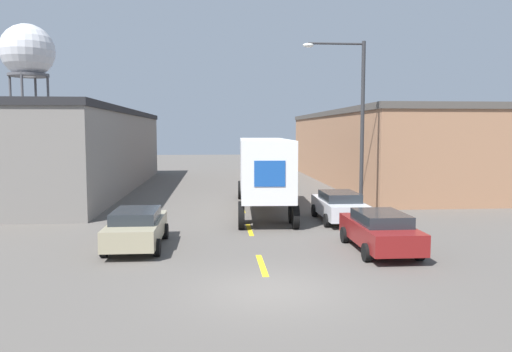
% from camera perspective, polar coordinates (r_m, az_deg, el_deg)
% --- Properties ---
extents(ground_plane, '(160.00, 160.00, 0.00)m').
position_cam_1_polar(ground_plane, '(14.05, 1.69, -12.95)').
color(ground_plane, '#56514C').
extents(road_centerline, '(0.20, 14.45, 0.01)m').
position_cam_1_polar(road_centerline, '(22.25, -0.73, -6.15)').
color(road_centerline, yellow).
rests_on(road_centerline, ground_plane).
extents(warehouse_left, '(10.16, 28.73, 5.95)m').
position_cam_1_polar(warehouse_left, '(39.80, -20.80, 2.82)').
color(warehouse_left, slate).
rests_on(warehouse_left, ground_plane).
extents(warehouse_right, '(9.15, 29.36, 6.00)m').
position_cam_1_polar(warehouse_right, '(43.46, 13.51, 3.21)').
color(warehouse_right, '#9E7051').
rests_on(warehouse_right, ground_plane).
extents(semi_truck, '(3.25, 13.10, 3.95)m').
position_cam_1_polar(semi_truck, '(27.63, 0.74, 1.00)').
color(semi_truck, silver).
rests_on(semi_truck, ground_plane).
extents(parked_car_right_mid, '(2.04, 4.63, 1.45)m').
position_cam_1_polar(parked_car_right_mid, '(24.50, 9.45, -3.36)').
color(parked_car_right_mid, silver).
rests_on(parked_car_right_mid, ground_plane).
extents(parked_car_right_near, '(2.04, 4.63, 1.45)m').
position_cam_1_polar(parked_car_right_near, '(18.79, 13.95, -6.03)').
color(parked_car_right_near, maroon).
rests_on(parked_car_right_near, ground_plane).
extents(parked_car_left_near, '(2.04, 4.63, 1.45)m').
position_cam_1_polar(parked_car_left_near, '(19.33, -13.48, -5.71)').
color(parked_car_left_near, tan).
rests_on(parked_car_left_near, ground_plane).
extents(water_tower, '(6.07, 6.07, 16.62)m').
position_cam_1_polar(water_tower, '(64.69, -24.65, 12.71)').
color(water_tower, '#47474C').
rests_on(water_tower, ground_plane).
extents(street_lamp, '(3.28, 0.32, 8.98)m').
position_cam_1_polar(street_lamp, '(26.63, 11.29, 6.91)').
color(street_lamp, '#2D2D30').
rests_on(street_lamp, ground_plane).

